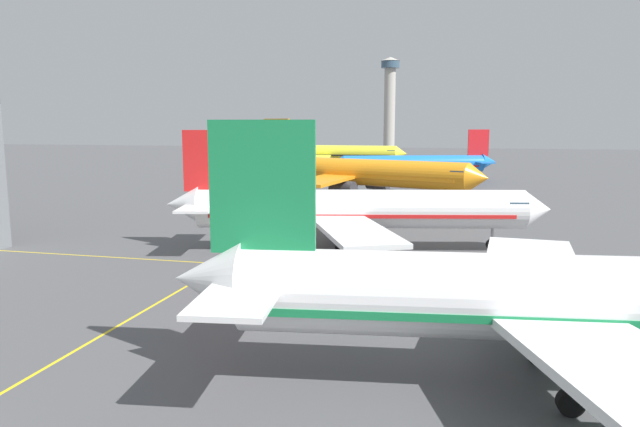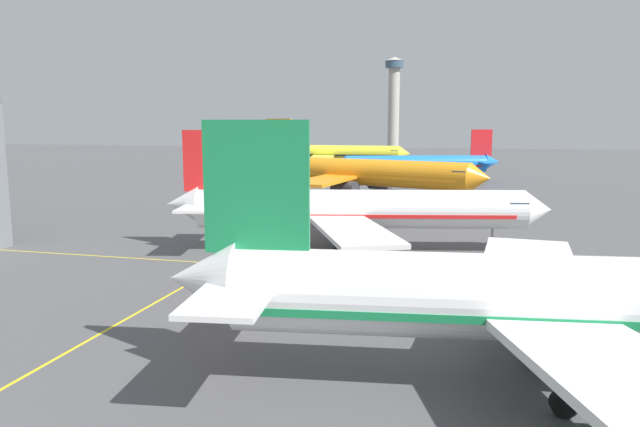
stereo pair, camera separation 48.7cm
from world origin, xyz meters
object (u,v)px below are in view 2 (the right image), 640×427
(airliner_second_row, at_px, (355,210))
(airliner_far_left_stand, at_px, (418,164))
(airliner_far_right_stand, at_px, (333,153))
(control_tower, at_px, (394,97))
(airliner_third_row, at_px, (359,172))
(airliner_front_gate, at_px, (587,301))

(airliner_second_row, xyz_separation_m, airliner_far_left_stand, (0.03, 69.76, -0.12))
(airliner_far_right_stand, distance_m, control_tower, 123.60)
(airliner_second_row, relative_size, airliner_third_row, 0.90)
(airliner_front_gate, bearing_deg, airliner_second_row, 119.89)
(airliner_front_gate, distance_m, control_tower, 252.46)
(airliner_front_gate, height_order, control_tower, control_tower)
(airliner_front_gate, bearing_deg, control_tower, 99.06)
(airliner_second_row, height_order, airliner_far_left_stand, airliner_second_row)
(airliner_far_right_stand, bearing_deg, control_tower, 89.63)
(airliner_front_gate, distance_m, airliner_far_left_stand, 97.58)
(airliner_third_row, xyz_separation_m, control_tower, (-17.92, 185.12, 20.23))
(airliner_front_gate, relative_size, airliner_third_row, 0.95)
(airliner_third_row, height_order, control_tower, control_tower)
(airliner_front_gate, distance_m, airliner_third_row, 66.98)
(airliner_front_gate, xyz_separation_m, airliner_second_row, (-15.30, 26.63, -0.22))
(airliner_front_gate, bearing_deg, airliner_far_left_stand, 99.00)
(airliner_third_row, relative_size, control_tower, 0.93)
(airliner_second_row, distance_m, control_tower, 224.15)
(airliner_front_gate, xyz_separation_m, airliner_far_left_stand, (-15.27, 96.38, -0.34))
(airliner_second_row, height_order, control_tower, control_tower)
(airliner_second_row, bearing_deg, airliner_front_gate, -60.11)
(airliner_far_left_stand, bearing_deg, airliner_front_gate, -81.00)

